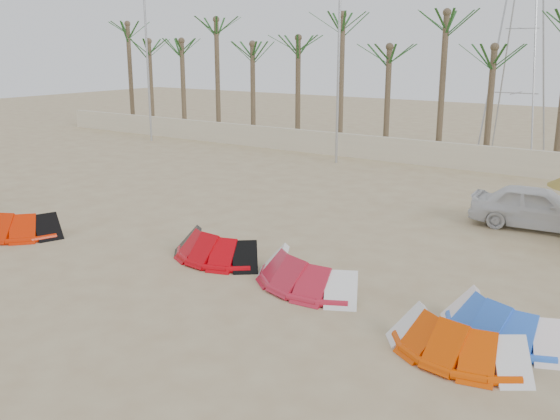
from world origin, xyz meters
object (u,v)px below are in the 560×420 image
Objects in this scene: kite_blue at (505,317)px; kite_orange at (461,335)px; kite_red_right at (311,269)px; kite_red_left at (17,222)px; car at (537,207)px; kite_red_mid at (221,245)px.

kite_orange is at bearing -108.86° from kite_blue.
kite_red_right is 4.78m from kite_orange.
kite_red_left and kite_blue have the same top height.
car reaches higher than kite_orange.
kite_red_left is 0.90× the size of car.
kite_orange is at bearing 0.71° from kite_red_left.
kite_red_left is 10.53m from kite_red_right.
kite_red_left is at bearing 122.33° from car.
car is (6.89, 8.55, 0.33)m from kite_red_mid.
kite_orange is 10.38m from car.
kite_red_left and kite_red_mid have the same top height.
kite_blue is 9.04m from car.
kite_red_left and kite_red_right have the same top height.
car is at bearing 67.65° from kite_red_right.
kite_red_right is 5.01m from kite_blue.
kite_blue is (0.48, 1.41, -0.00)m from kite_orange.
kite_red_left is at bearing -164.56° from kite_red_mid.
kite_red_mid is 1.01× the size of kite_orange.
kite_red_left and kite_orange have the same top height.
kite_red_mid is 0.74× the size of car.
kite_red_mid is 8.00m from kite_orange.
car is (3.62, 8.80, 0.32)m from kite_red_right.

